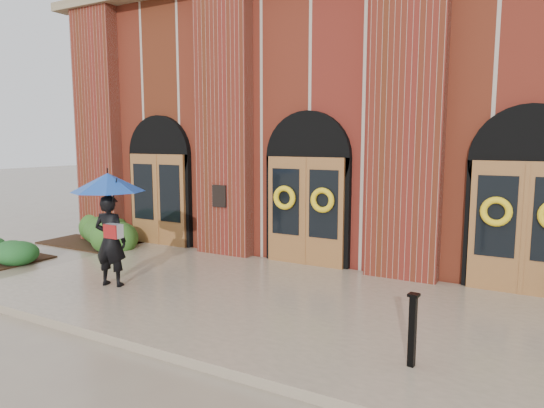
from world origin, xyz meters
The scene contains 7 objects.
ground centered at (0.00, 0.00, 0.00)m, with size 90.00×90.00×0.00m, color gray.
landing centered at (0.00, 0.15, 0.07)m, with size 10.00×5.30×0.15m, color gray.
church_building centered at (0.00, 8.78, 3.50)m, with size 16.20×12.53×7.00m.
man_with_umbrella centered at (-2.63, -0.69, 1.72)m, with size 1.70×1.70×2.25m.
metal_post centered at (3.43, -1.28, 0.66)m, with size 0.15×0.15×0.96m.
hedge_wall_left centered at (-6.50, 2.20, 0.40)m, with size 3.14×1.26×0.81m, color #2A531B.
hedge_front_left centered at (-7.00, -0.10, 0.27)m, with size 1.55×1.33×0.55m, color #1A4C1E.
Camera 1 is at (4.77, -7.30, 3.04)m, focal length 32.00 mm.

